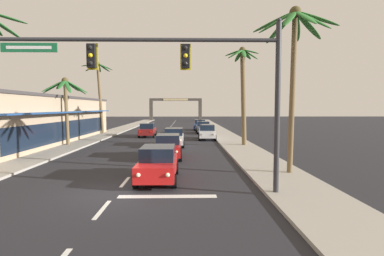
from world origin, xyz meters
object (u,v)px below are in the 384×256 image
object	(u,v)px
sedan_parked_mid_kerb	(207,132)
sedan_lead_at_stop_bar	(158,163)
sedan_parked_nearest_kerb	(203,127)
traffic_signal_mast	(189,71)
sedan_parked_far_kerb	(200,125)
palm_right_second	(243,81)
storefront_strip_left	(32,120)
sedan_fifth_in_queue	(174,137)
palm_left_second	(66,94)
palm_left_third	(99,84)
town_gateway_arch	(176,106)
sedan_oncoming_far	(148,130)
palm_right_nearest	(294,45)
sedan_third_in_queue	(168,146)

from	to	relation	value
sedan_parked_mid_kerb	sedan_lead_at_stop_bar	bearing A→B (deg)	-100.98
sedan_lead_at_stop_bar	sedan_parked_nearest_kerb	bearing A→B (deg)	82.22
traffic_signal_mast	sedan_parked_far_kerb	xyz separation A→B (m)	(2.07, 36.03, -4.19)
sedan_parked_far_kerb	palm_right_second	size ratio (longest dim) A/B	0.49
sedan_parked_far_kerb	storefront_strip_left	size ratio (longest dim) A/B	0.16
sedan_fifth_in_queue	sedan_parked_far_kerb	distance (m)	20.32
sedan_parked_nearest_kerb	sedan_parked_mid_kerb	size ratio (longest dim) A/B	1.00
sedan_fifth_in_queue	palm_left_second	distance (m)	10.78
palm_left_third	storefront_strip_left	world-z (taller)	palm_left_third
traffic_signal_mast	town_gateway_arch	distance (m)	71.39
sedan_fifth_in_queue	storefront_strip_left	world-z (taller)	storefront_strip_left
sedan_oncoming_far	sedan_parked_nearest_kerb	bearing A→B (deg)	34.08
palm_left_second	palm_right_nearest	world-z (taller)	palm_right_nearest
sedan_fifth_in_queue	sedan_parked_nearest_kerb	size ratio (longest dim) A/B	0.99
traffic_signal_mast	storefront_strip_left	world-z (taller)	traffic_signal_mast
sedan_fifth_in_queue	sedan_parked_mid_kerb	distance (m)	6.89
sedan_oncoming_far	town_gateway_arch	world-z (taller)	town_gateway_arch
palm_left_second	palm_left_third	xyz separation A→B (m)	(-0.49, 12.59, 1.87)
sedan_third_in_queue	palm_left_third	xyz separation A→B (m)	(-10.36, 19.46, 5.86)
sedan_lead_at_stop_bar	sedan_third_in_queue	xyz separation A→B (m)	(0.10, 6.67, 0.00)
palm_left_third	palm_right_second	bearing A→B (deg)	-37.60
sedan_parked_nearest_kerb	palm_right_nearest	distance (m)	27.16
traffic_signal_mast	palm_right_nearest	size ratio (longest dim) A/B	1.27
palm_left_second	palm_right_nearest	size ratio (longest dim) A/B	0.72
palm_right_second	palm_right_nearest	bearing A→B (deg)	-88.07
palm_right_nearest	palm_right_second	bearing A→B (deg)	91.93
traffic_signal_mast	sedan_oncoming_far	bearing A→B (deg)	101.00
traffic_signal_mast	palm_left_third	world-z (taller)	palm_left_third
sedan_parked_nearest_kerb	palm_left_second	size ratio (longest dim) A/B	0.70
traffic_signal_mast	storefront_strip_left	size ratio (longest dim) A/B	0.40
sedan_parked_far_kerb	town_gateway_arch	world-z (taller)	town_gateway_arch
sedan_third_in_queue	storefront_strip_left	bearing A→B (deg)	148.23
sedan_oncoming_far	sedan_parked_nearest_kerb	distance (m)	8.60
sedan_oncoming_far	town_gateway_arch	distance (m)	46.28
sedan_parked_mid_kerb	town_gateway_arch	distance (m)	49.78
sedan_third_in_queue	sedan_parked_nearest_kerb	world-z (taller)	same
sedan_oncoming_far	palm_left_third	xyz separation A→B (m)	(-6.87, 3.60, 5.86)
traffic_signal_mast	palm_right_nearest	distance (m)	6.88
palm_right_nearest	sedan_lead_at_stop_bar	bearing A→B (deg)	-171.51
sedan_third_in_queue	traffic_signal_mast	bearing A→B (deg)	-81.43
sedan_third_in_queue	palm_left_third	bearing A→B (deg)	118.04
sedan_third_in_queue	storefront_strip_left	distance (m)	16.48
sedan_parked_far_kerb	palm_right_nearest	distance (m)	33.06
sedan_parked_nearest_kerb	palm_right_second	distance (m)	15.42
sedan_oncoming_far	palm_left_third	size ratio (longest dim) A/B	0.46
sedan_fifth_in_queue	town_gateway_arch	size ratio (longest dim) A/B	0.31
sedan_lead_at_stop_bar	palm_right_second	size ratio (longest dim) A/B	0.49
palm_right_nearest	town_gateway_arch	xyz separation A→B (m)	(-8.59, 67.61, -2.80)
sedan_lead_at_stop_bar	sedan_parked_nearest_kerb	world-z (taller)	same
palm_left_third	storefront_strip_left	distance (m)	12.19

